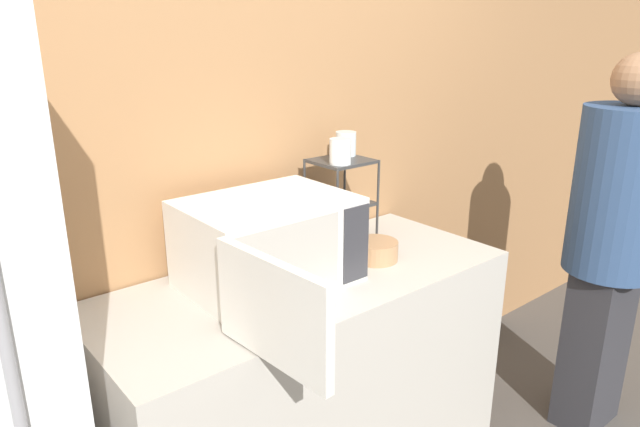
{
  "coord_description": "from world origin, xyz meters",
  "views": [
    {
      "loc": [
        -1.15,
        -1.14,
        1.78
      ],
      "look_at": [
        0.09,
        0.36,
        1.15
      ],
      "focal_mm": 32.0,
      "sensor_mm": 36.0,
      "label": 1
    }
  ],
  "objects_px": {
    "glass_back_right": "(346,144)",
    "bowl": "(376,251)",
    "dish_rack": "(341,185)",
    "glass_front_left": "(340,151)",
    "microwave": "(269,245)",
    "person": "(614,233)"
  },
  "relations": [
    {
      "from": "dish_rack",
      "to": "bowl",
      "type": "xyz_separation_m",
      "value": [
        -0.0,
        -0.21,
        -0.22
      ]
    },
    {
      "from": "glass_front_left",
      "to": "glass_back_right",
      "type": "height_order",
      "value": "same"
    },
    {
      "from": "dish_rack",
      "to": "bowl",
      "type": "relative_size",
      "value": 2.1
    },
    {
      "from": "microwave",
      "to": "person",
      "type": "height_order",
      "value": "person"
    },
    {
      "from": "dish_rack",
      "to": "bowl",
      "type": "bearing_deg",
      "value": -90.86
    },
    {
      "from": "dish_rack",
      "to": "glass_back_right",
      "type": "height_order",
      "value": "glass_back_right"
    },
    {
      "from": "glass_back_right",
      "to": "person",
      "type": "height_order",
      "value": "person"
    },
    {
      "from": "dish_rack",
      "to": "glass_back_right",
      "type": "xyz_separation_m",
      "value": [
        0.06,
        0.05,
        0.15
      ]
    },
    {
      "from": "microwave",
      "to": "dish_rack",
      "type": "bearing_deg",
      "value": 17.23
    },
    {
      "from": "dish_rack",
      "to": "glass_front_left",
      "type": "height_order",
      "value": "glass_front_left"
    },
    {
      "from": "dish_rack",
      "to": "person",
      "type": "distance_m",
      "value": 1.21
    },
    {
      "from": "microwave",
      "to": "glass_front_left",
      "type": "relative_size",
      "value": 8.76
    },
    {
      "from": "microwave",
      "to": "person",
      "type": "xyz_separation_m",
      "value": [
        1.43,
        -0.52,
        -0.14
      ]
    },
    {
      "from": "bowl",
      "to": "person",
      "type": "distance_m",
      "value": 1.08
    },
    {
      "from": "dish_rack",
      "to": "person",
      "type": "xyz_separation_m",
      "value": [
        0.98,
        -0.66,
        -0.24
      ]
    },
    {
      "from": "dish_rack",
      "to": "glass_front_left",
      "type": "xyz_separation_m",
      "value": [
        -0.05,
        -0.05,
        0.15
      ]
    },
    {
      "from": "glass_back_right",
      "to": "person",
      "type": "bearing_deg",
      "value": -37.77
    },
    {
      "from": "glass_back_right",
      "to": "person",
      "type": "distance_m",
      "value": 1.22
    },
    {
      "from": "microwave",
      "to": "bowl",
      "type": "relative_size",
      "value": 4.98
    },
    {
      "from": "glass_back_right",
      "to": "bowl",
      "type": "relative_size",
      "value": 0.57
    },
    {
      "from": "glass_back_right",
      "to": "bowl",
      "type": "height_order",
      "value": "glass_back_right"
    },
    {
      "from": "microwave",
      "to": "glass_back_right",
      "type": "bearing_deg",
      "value": 19.94
    }
  ]
}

